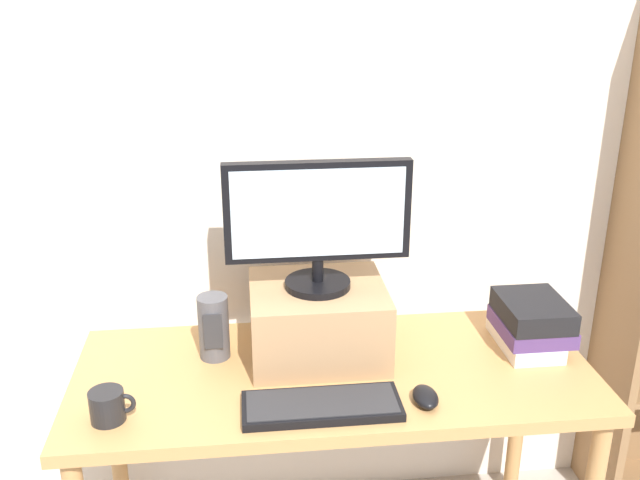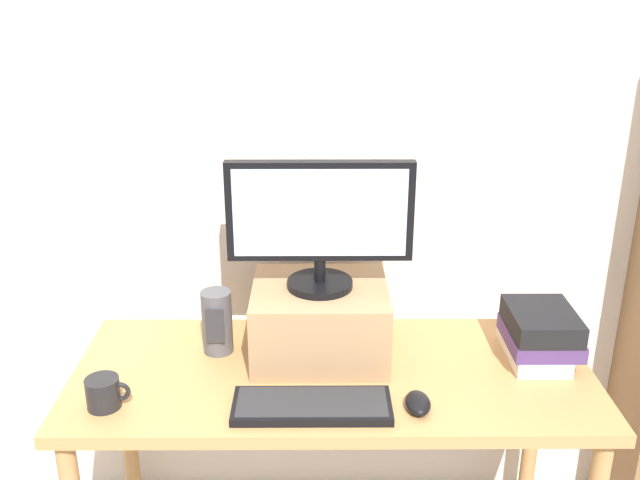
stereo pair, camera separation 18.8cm
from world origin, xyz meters
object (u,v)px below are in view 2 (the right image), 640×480
coffee_mug (104,393)px  desk (333,394)px  riser_box (320,320)px  book_stack (539,334)px  computer_mouse (418,403)px  computer_monitor (320,220)px  keyboard (312,405)px  desk_speaker (217,322)px

coffee_mug → desk: bearing=16.7°
riser_box → book_stack: 0.62m
book_stack → computer_mouse: bearing=-146.0°
desk → riser_box: 0.21m
computer_monitor → desk: bearing=-69.3°
desk → computer_mouse: size_ratio=13.85×
desk → computer_monitor: computer_monitor is taller
keyboard → computer_monitor: bearing=85.7°
keyboard → computer_mouse: size_ratio=3.87×
computer_monitor → coffee_mug: (-0.55, -0.27, -0.37)m
riser_box → computer_mouse: (0.25, -0.29, -0.09)m
riser_box → computer_mouse: bearing=-49.3°
desk → keyboard: bearing=-106.7°
riser_box → computer_mouse: riser_box is taller
desk → book_stack: bearing=6.1°
coffee_mug → desk_speaker: (0.25, 0.28, 0.05)m
desk → riser_box: size_ratio=3.79×
computer_mouse → desk: bearing=137.9°
computer_monitor → keyboard: bearing=-94.3°
keyboard → coffee_mug: (-0.53, 0.02, 0.03)m
book_stack → coffee_mug: book_stack is taller
keyboard → book_stack: (0.64, 0.25, 0.06)m
riser_box → computer_monitor: (0.00, -0.00, 0.30)m
coffee_mug → book_stack: bearing=11.5°
computer_monitor → coffee_mug: 0.71m
desk → keyboard: 0.22m
desk → coffee_mug: coffee_mug is taller
desk → desk_speaker: (-0.33, 0.11, 0.17)m
riser_box → coffee_mug: size_ratio=3.36×
riser_box → computer_monitor: 0.30m
desk → coffee_mug: size_ratio=12.71×
computer_monitor → book_stack: bearing=-3.0°
riser_box → keyboard: riser_box is taller
keyboard → desk_speaker: size_ratio=2.13×
book_stack → coffee_mug: (-1.17, -0.24, -0.04)m
coffee_mug → keyboard: bearing=-1.8°
desk_speaker → computer_mouse: bearing=-28.7°
riser_box → book_stack: size_ratio=1.55×
computer_monitor → desk_speaker: 0.43m
desk_speaker → riser_box: bearing=-2.1°
computer_monitor → keyboard: size_ratio=1.26×
riser_box → book_stack: (0.62, -0.03, -0.03)m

